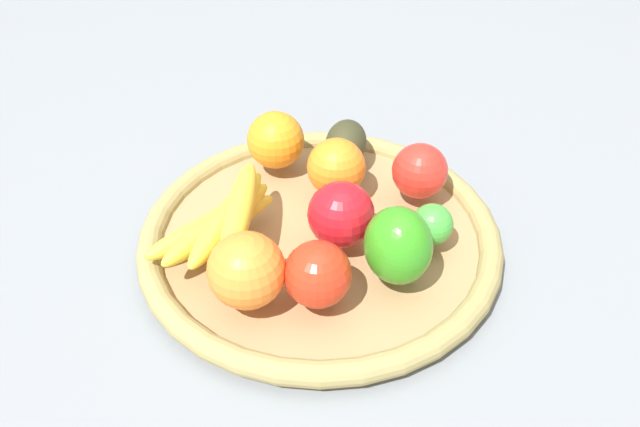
% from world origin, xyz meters
% --- Properties ---
extents(ground_plane, '(2.40, 2.40, 0.00)m').
position_xyz_m(ground_plane, '(0.00, 0.00, 0.00)').
color(ground_plane, slate).
rests_on(ground_plane, ground).
extents(basket, '(0.44, 0.44, 0.03)m').
position_xyz_m(basket, '(0.00, 0.00, 0.02)').
color(basket, '#9F7C52').
rests_on(basket, ground_plane).
extents(orange_0, '(0.10, 0.10, 0.07)m').
position_xyz_m(orange_0, '(0.06, 0.03, 0.07)').
color(orange_0, orange).
rests_on(orange_0, basket).
extents(banana_bunch, '(0.18, 0.14, 0.07)m').
position_xyz_m(banana_bunch, '(-0.10, 0.06, 0.07)').
color(banana_bunch, yellow).
rests_on(banana_bunch, basket).
extents(apple_0, '(0.08, 0.08, 0.07)m').
position_xyz_m(apple_0, '(0.13, -0.04, 0.07)').
color(apple_0, red).
rests_on(apple_0, basket).
extents(bell_pepper, '(0.09, 0.09, 0.09)m').
position_xyz_m(bell_pepper, '(-0.00, -0.12, 0.08)').
color(bell_pepper, '#30901B').
rests_on(bell_pepper, basket).
extents(avocado, '(0.10, 0.09, 0.05)m').
position_xyz_m(avocado, '(0.12, 0.07, 0.06)').
color(avocado, '#33341E').
rests_on(avocado, basket).
extents(apple_1, '(0.10, 0.10, 0.07)m').
position_xyz_m(apple_1, '(-0.08, -0.08, 0.07)').
color(apple_1, red).
rests_on(apple_1, basket).
extents(orange_2, '(0.10, 0.10, 0.08)m').
position_xyz_m(orange_2, '(0.05, 0.13, 0.07)').
color(orange_2, orange).
rests_on(orange_2, basket).
extents(apple_2, '(0.10, 0.10, 0.08)m').
position_xyz_m(apple_2, '(0.00, -0.03, 0.07)').
color(apple_2, red).
rests_on(apple_2, basket).
extents(orange_1, '(0.11, 0.11, 0.08)m').
position_xyz_m(orange_1, '(-0.14, -0.03, 0.07)').
color(orange_1, orange).
rests_on(orange_1, basket).
extents(lime_0, '(0.06, 0.06, 0.05)m').
position_xyz_m(lime_0, '(0.07, -0.11, 0.06)').
color(lime_0, green).
rests_on(lime_0, basket).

